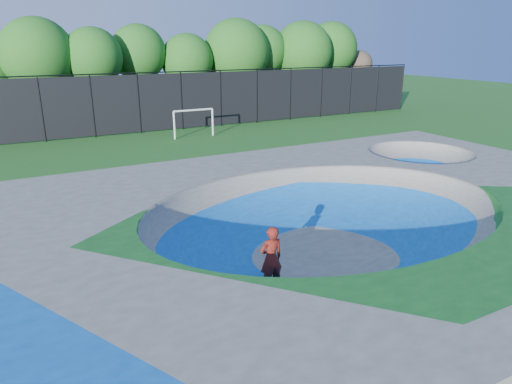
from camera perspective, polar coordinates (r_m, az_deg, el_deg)
ground at (r=13.91m, az=8.75°, el=-7.26°), size 120.00×120.00×0.00m
skate_deck at (r=13.61m, az=8.90°, el=-4.41°), size 22.00×14.00×1.50m
skater at (r=11.41m, az=1.90°, el=-8.30°), size 0.62×0.40×1.69m
skateboard at (r=11.80m, az=1.86°, el=-11.86°), size 0.79×0.24×0.05m
soccer_goal at (r=30.16m, az=-7.80°, el=9.16°), size 2.77×0.12×1.82m
fence at (r=32.11m, az=-14.42°, el=10.82°), size 48.09×0.09×4.04m
treeline at (r=36.20m, az=-20.58°, el=15.87°), size 52.11×7.22×8.73m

